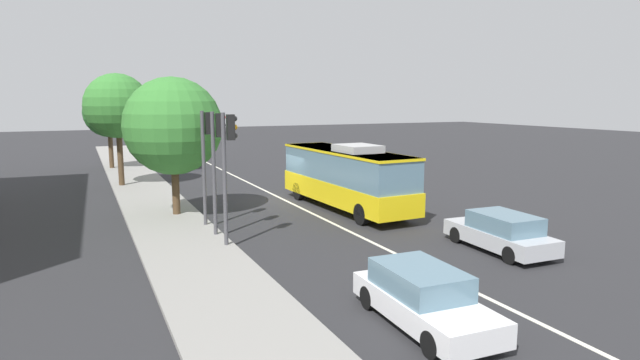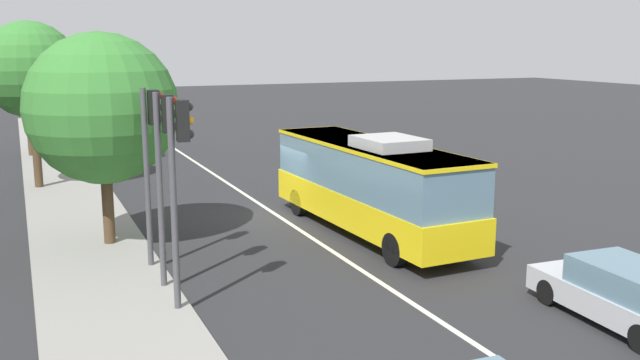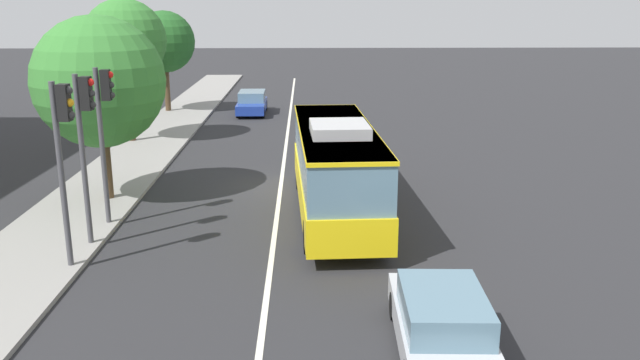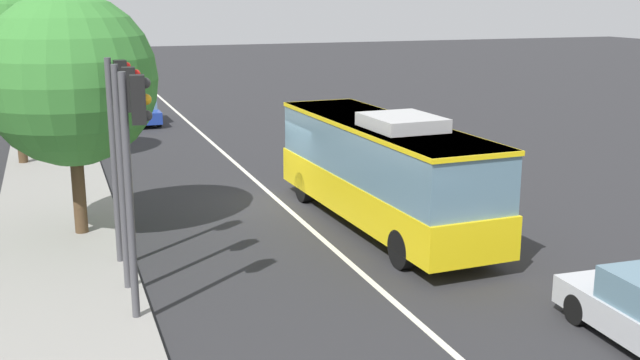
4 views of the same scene
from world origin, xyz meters
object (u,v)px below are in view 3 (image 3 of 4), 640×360
object	(u,v)px
traffic_light_near_corner	(85,131)
street_tree_kerbside_left	(125,41)
sedan_silver	(441,323)
street_tree_kerbside_right	(164,42)
traffic_light_far_corner	(64,144)
transit_bus	(336,165)
sedan_blue	(252,103)
street_tree_kerbside_centre	(99,82)
traffic_light_mid_block	(105,120)

from	to	relation	value
traffic_light_near_corner	street_tree_kerbside_left	xyz separation A→B (m)	(15.06, 2.71, 1.69)
sedan_silver	street_tree_kerbside_right	distance (m)	33.58
street_tree_kerbside_left	traffic_light_far_corner	bearing A→B (deg)	-170.87
street_tree_kerbside_right	transit_bus	bearing A→B (deg)	-155.16
traffic_light_near_corner	traffic_light_far_corner	distance (m)	1.74
transit_bus	sedan_silver	size ratio (longest dim) A/B	2.21
transit_bus	street_tree_kerbside_right	bearing A→B (deg)	22.30
sedan_blue	sedan_silver	world-z (taller)	same
sedan_silver	street_tree_kerbside_centre	world-z (taller)	street_tree_kerbside_centre
street_tree_kerbside_centre	transit_bus	bearing A→B (deg)	-102.81
transit_bus	traffic_light_near_corner	xyz separation A→B (m)	(-2.80, 7.38, 1.75)
sedan_silver	street_tree_kerbside_centre	size ratio (longest dim) A/B	0.68
street_tree_kerbside_right	traffic_light_near_corner	bearing A→B (deg)	-173.62
transit_bus	street_tree_kerbside_centre	world-z (taller)	street_tree_kerbside_centre
traffic_light_mid_block	sedan_silver	bearing A→B (deg)	-45.85
traffic_light_near_corner	traffic_light_mid_block	distance (m)	1.90
traffic_light_mid_block	traffic_light_far_corner	world-z (taller)	same
sedan_blue	street_tree_kerbside_centre	size ratio (longest dim) A/B	0.67
sedan_blue	street_tree_kerbside_right	bearing A→B (deg)	-96.20
sedan_blue	traffic_light_far_corner	size ratio (longest dim) A/B	0.87
traffic_light_near_corner	traffic_light_mid_block	xyz separation A→B (m)	(1.90, 0.00, 0.00)
sedan_silver	traffic_light_near_corner	distance (m)	11.55
sedan_silver	street_tree_kerbside_left	bearing A→B (deg)	31.11
transit_bus	traffic_light_far_corner	distance (m)	8.85
street_tree_kerbside_left	street_tree_kerbside_right	world-z (taller)	street_tree_kerbside_left
transit_bus	street_tree_kerbside_right	distance (m)	24.31
street_tree_kerbside_centre	traffic_light_near_corner	bearing A→B (deg)	-168.58
traffic_light_far_corner	street_tree_kerbside_centre	xyz separation A→B (m)	(6.44, 0.94, 0.85)
traffic_light_mid_block	street_tree_kerbside_centre	bearing A→B (deg)	105.12
street_tree_kerbside_centre	sedan_silver	bearing A→B (deg)	-137.77
traffic_light_mid_block	street_tree_kerbside_left	xyz separation A→B (m)	(13.16, 2.70, 1.69)
street_tree_kerbside_right	street_tree_kerbside_left	bearing A→B (deg)	-179.68
traffic_light_near_corner	street_tree_kerbside_centre	world-z (taller)	street_tree_kerbside_centre
street_tree_kerbside_centre	traffic_light_far_corner	bearing A→B (deg)	-171.69
traffic_light_near_corner	street_tree_kerbside_left	world-z (taller)	street_tree_kerbside_left
traffic_light_near_corner	traffic_light_far_corner	bearing A→B (deg)	-85.23
sedan_blue	street_tree_kerbside_centre	xyz separation A→B (m)	(-19.44, 3.81, 3.69)
sedan_silver	street_tree_kerbside_left	size ratio (longest dim) A/B	0.62
traffic_light_mid_block	street_tree_kerbside_right	distance (m)	23.00
transit_bus	traffic_light_mid_block	size ratio (longest dim) A/B	1.94
street_tree_kerbside_left	street_tree_kerbside_right	size ratio (longest dim) A/B	1.11
traffic_light_far_corner	street_tree_kerbside_centre	size ratio (longest dim) A/B	0.77
street_tree_kerbside_centre	street_tree_kerbside_right	size ratio (longest dim) A/B	1.02
sedan_blue	street_tree_kerbside_left	size ratio (longest dim) A/B	0.61
sedan_silver	traffic_light_mid_block	xyz separation A→B (m)	(8.34, 9.17, 2.84)
traffic_light_near_corner	street_tree_kerbside_right	bearing A→B (deg)	101.44
traffic_light_near_corner	sedan_blue	bearing A→B (deg)	88.31
sedan_blue	traffic_light_far_corner	bearing A→B (deg)	-6.73
traffic_light_mid_block	traffic_light_far_corner	distance (m)	3.64
sedan_silver	street_tree_kerbside_left	distance (m)	24.97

